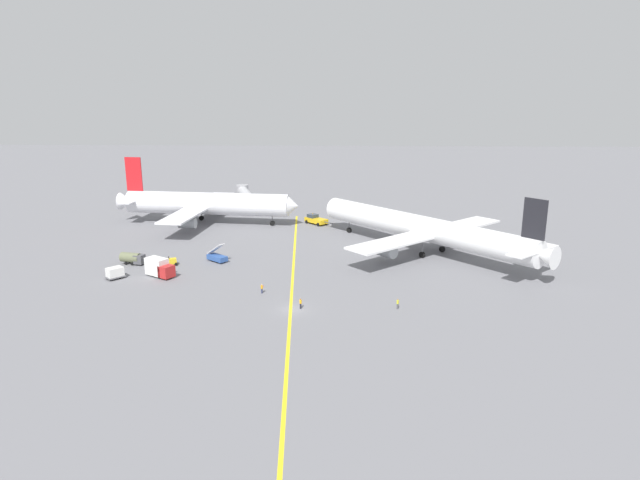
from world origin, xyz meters
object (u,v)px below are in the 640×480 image
object	(u,v)px
gse_gpu_cart_small	(172,261)
ground_crew_wing_walker_right	(398,304)
airliner_being_pushed	(421,228)
ground_crew_marshaller_foreground	(301,303)
airliner_at_gate_left	(206,204)
pushback_tug	(316,220)
gse_container_dolly_flat	(115,273)
jet_bridge	(246,195)
ground_crew_ramp_agent_by_cones	(262,288)
gse_stair_truck_yellow	(217,257)
gse_fuel_bowser_stubby	(133,258)
gse_catering_truck_tall	(159,268)

from	to	relation	value
gse_gpu_cart_small	ground_crew_wing_walker_right	distance (m)	48.21
airliner_being_pushed	ground_crew_marshaller_foreground	world-z (taller)	airliner_being_pushed
airliner_at_gate_left	pushback_tug	world-z (taller)	airliner_at_gate_left
gse_gpu_cart_small	gse_container_dolly_flat	xyz separation A→B (m)	(-8.03, -8.65, 0.38)
gse_container_dolly_flat	jet_bridge	size ratio (longest dim) A/B	0.17
airliner_at_gate_left	jet_bridge	xyz separation A→B (m)	(7.06, 20.68, -1.22)
ground_crew_marshaller_foreground	ground_crew_ramp_agent_by_cones	bearing A→B (deg)	136.55
airliner_at_gate_left	airliner_being_pushed	xyz separation A→B (m)	(53.13, -25.56, -0.09)
pushback_tug	ground_crew_wing_walker_right	distance (m)	61.75
airliner_being_pushed	gse_container_dolly_flat	xyz separation A→B (m)	(-59.37, -20.42, -4.08)
gse_stair_truck_yellow	gse_fuel_bowser_stubby	bearing A→B (deg)	-171.21
airliner_being_pushed	ground_crew_marshaller_foreground	distance (m)	41.75
ground_crew_marshaller_foreground	gse_stair_truck_yellow	bearing A→B (deg)	127.06
gse_fuel_bowser_stubby	ground_crew_ramp_agent_by_cones	xyz separation A→B (m)	(28.33, -15.78, -0.46)
gse_gpu_cart_small	gse_catering_truck_tall	size ratio (longest dim) A/B	0.41
gse_catering_truck_tall	pushback_tug	bearing A→B (deg)	58.73
pushback_tug	gse_container_dolly_flat	distance (m)	58.44
gse_catering_truck_tall	gse_gpu_cart_small	bearing A→B (deg)	89.23
airliner_being_pushed	gse_catering_truck_tall	distance (m)	54.93
ground_crew_wing_walker_right	ground_crew_marshaller_foreground	bearing A→B (deg)	-178.41
airliner_at_gate_left	gse_catering_truck_tall	world-z (taller)	airliner_at_gate_left
airliner_at_gate_left	gse_fuel_bowser_stubby	world-z (taller)	airliner_at_gate_left
gse_gpu_cart_small	ground_crew_marshaller_foreground	bearing A→B (deg)	-38.95
pushback_tug	gse_catering_truck_tall	world-z (taller)	gse_catering_truck_tall
gse_gpu_cart_small	gse_catering_truck_tall	bearing A→B (deg)	-90.77
pushback_tug	ground_crew_ramp_agent_by_cones	distance (m)	53.81
jet_bridge	gse_container_dolly_flat	bearing A→B (deg)	-101.28
pushback_tug	ground_crew_marshaller_foreground	xyz separation A→B (m)	(0.23, -60.15, -0.25)
ground_crew_wing_walker_right	airliner_being_pushed	bearing A→B (deg)	76.04
pushback_tug	ground_crew_wing_walker_right	size ratio (longest dim) A/B	4.58
pushback_tug	gse_gpu_cart_small	size ratio (longest dim) A/B	3.10
airliner_at_gate_left	ground_crew_ramp_agent_by_cones	world-z (taller)	airliner_at_gate_left
ground_crew_wing_walker_right	gse_gpu_cart_small	bearing A→B (deg)	153.10
gse_fuel_bowser_stubby	gse_container_dolly_flat	bearing A→B (deg)	-90.28
ground_crew_wing_walker_right	ground_crew_ramp_agent_by_cones	size ratio (longest dim) A/B	1.03
airliner_being_pushed	gse_fuel_bowser_stubby	distance (m)	60.55
gse_catering_truck_tall	jet_bridge	world-z (taller)	jet_bridge
gse_container_dolly_flat	airliner_being_pushed	bearing A→B (deg)	18.98
gse_gpu_cart_small	ground_crew_wing_walker_right	xyz separation A→B (m)	(42.99, -21.81, 0.10)
jet_bridge	ground_crew_marshaller_foreground	bearing A→B (deg)	-74.51
airliner_at_gate_left	ground_crew_ramp_agent_by_cones	size ratio (longest dim) A/B	29.48
gse_stair_truck_yellow	gse_container_dolly_flat	bearing A→B (deg)	-145.15
gse_container_dolly_flat	gse_catering_truck_tall	distance (m)	8.09
gse_gpu_cart_small	gse_fuel_bowser_stubby	distance (m)	8.01
gse_container_dolly_flat	jet_bridge	bearing A→B (deg)	78.72
gse_stair_truck_yellow	ground_crew_wing_walker_right	xyz separation A→B (m)	(34.45, -24.70, -0.13)
gse_container_dolly_flat	ground_crew_ramp_agent_by_cones	world-z (taller)	gse_container_dolly_flat
gse_catering_truck_tall	ground_crew_marshaller_foreground	world-z (taller)	gse_catering_truck_tall
airliner_at_gate_left	ground_crew_marshaller_foreground	size ratio (longest dim) A/B	28.25
airliner_being_pushed	jet_bridge	distance (m)	65.28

